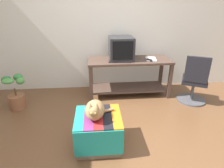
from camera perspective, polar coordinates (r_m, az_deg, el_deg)
name	(u,v)px	position (r m, az deg, el deg)	size (l,w,h in m)	color
ground_plane	(117,152)	(2.49, 1.46, -19.78)	(14.00, 14.00, 0.00)	brown
back_wall	(106,25)	(3.88, -1.78, 17.47)	(8.00, 0.10, 2.60)	silver
desk	(129,71)	(3.66, 5.16, 3.99)	(1.55, 0.60, 0.72)	#4C382D
tv_monitor	(121,49)	(3.55, 2.77, 10.65)	(0.44, 0.47, 0.42)	#28282B
keyboard	(120,61)	(3.44, 2.36, 6.92)	(0.40, 0.15, 0.02)	black
book	(151,59)	(3.65, 11.65, 7.40)	(0.18, 0.27, 0.02)	white
ottoman_with_blanket	(98,131)	(2.45, -4.10, -13.91)	(0.56, 0.57, 0.43)	#7A664C
cat	(95,110)	(2.25, -5.17, -7.77)	(0.37, 0.37, 0.27)	#9E7A4C
potted_plant	(16,94)	(3.61, -27.00, -2.73)	(0.37, 0.40, 0.60)	brown
office_chair	(194,83)	(3.68, 23.57, 0.40)	(0.56, 0.56, 0.89)	#4C4C51
stapler	(149,60)	(3.53, 11.21, 7.10)	(0.04, 0.11, 0.04)	black
pen	(149,58)	(3.72, 11.24, 7.64)	(0.01, 0.01, 0.14)	#2351B2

